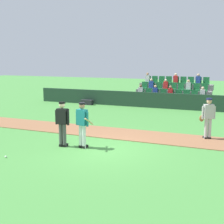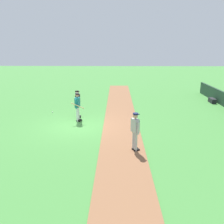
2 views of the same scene
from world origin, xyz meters
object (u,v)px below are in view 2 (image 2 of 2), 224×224
Objects in this scene: batter_teal_jersey at (78,106)px; baseball at (52,112)px; runner_grey_jersey at (135,130)px; umpire_home_plate at (78,102)px; equipment_bag at (212,101)px.

baseball is at bearing -131.98° from batter_teal_jersey.
batter_teal_jersey and runner_grey_jersey have the same top height.
baseball is at bearing -139.15° from runner_grey_jersey.
umpire_home_plate is 11.19m from equipment_bag.
runner_grey_jersey is 8.17m from baseball.
batter_teal_jersey is 0.81m from umpire_home_plate.
runner_grey_jersey is (5.05, 3.32, -0.04)m from umpire_home_plate.
equipment_bag is at bearing 104.55° from baseball.
baseball is at bearing -118.80° from umpire_home_plate.
umpire_home_plate is at bearing -67.45° from equipment_bag.
equipment_bag is (-9.33, 6.99, -0.78)m from runner_grey_jersey.
runner_grey_jersey reaches higher than baseball.
runner_grey_jersey is 1.96× the size of equipment_bag.
equipment_bag reaches higher than baseball.
runner_grey_jersey reaches higher than equipment_bag.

